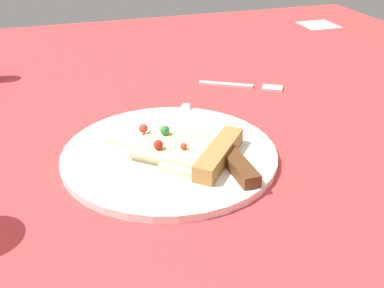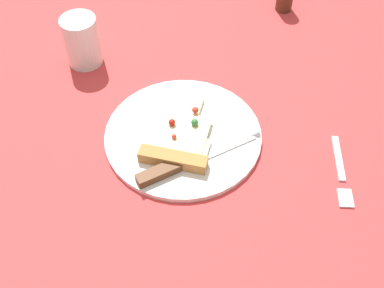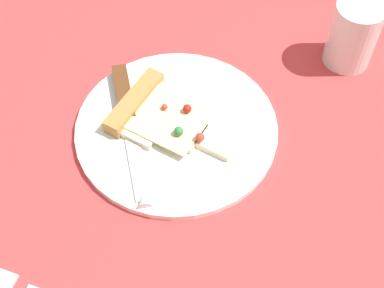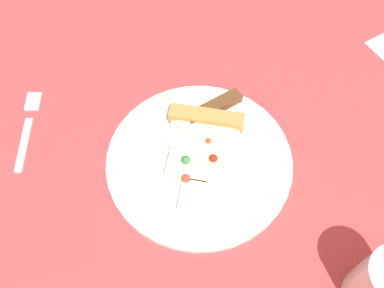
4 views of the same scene
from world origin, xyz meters
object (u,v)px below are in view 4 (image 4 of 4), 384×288
(pizza_slice, at_px, (202,143))
(knife, at_px, (190,121))
(drinking_glass, at_px, (384,285))
(plate, at_px, (199,161))
(fork, at_px, (28,125))

(pizza_slice, relative_size, knife, 0.76)
(drinking_glass, bearing_deg, plate, -72.26)
(knife, height_order, drinking_glass, drinking_glass)
(plate, relative_size, pizza_slice, 1.57)
(knife, bearing_deg, pizza_slice, 170.96)
(pizza_slice, distance_m, fork, 0.29)
(pizza_slice, distance_m, knife, 0.05)
(knife, xyz_separation_m, fork, (0.23, -0.13, -0.01))
(knife, relative_size, fork, 1.70)
(knife, distance_m, drinking_glass, 0.36)
(plate, distance_m, pizza_slice, 0.03)
(pizza_slice, relative_size, fork, 1.29)
(pizza_slice, bearing_deg, plate, 90.14)
(fork, bearing_deg, drinking_glass, -28.59)
(drinking_glass, bearing_deg, fork, -58.44)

